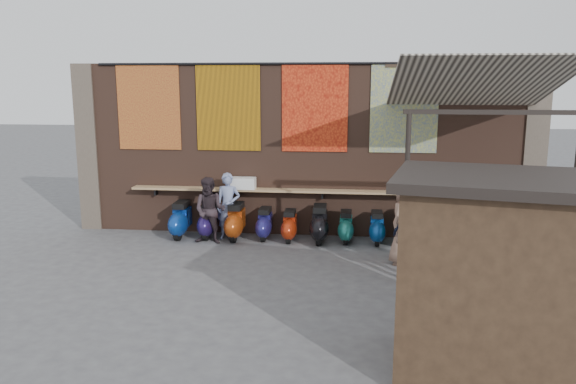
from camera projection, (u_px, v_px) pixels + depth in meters
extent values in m
plane|color=#474749|center=(290.00, 269.00, 10.92)|extent=(70.00, 70.00, 0.00)
cube|color=brown|center=(302.00, 150.00, 13.17)|extent=(10.00, 0.40, 4.00)
cube|color=#4C4238|center=(91.00, 147.00, 13.72)|extent=(0.50, 0.50, 4.00)
cube|color=#4C4238|center=(532.00, 153.00, 12.61)|extent=(0.50, 0.50, 4.00)
cube|color=#9E7A51|center=(301.00, 191.00, 12.98)|extent=(8.00, 0.32, 0.05)
cube|color=white|center=(243.00, 183.00, 13.06)|extent=(0.57, 0.30, 0.26)
cube|color=maroon|center=(149.00, 107.00, 13.14)|extent=(1.50, 0.02, 2.00)
cube|color=orange|center=(228.00, 107.00, 12.94)|extent=(1.50, 0.02, 2.00)
cube|color=red|center=(315.00, 108.00, 12.73)|extent=(1.50, 0.02, 2.00)
cube|color=#2B44A1|center=(404.00, 108.00, 12.51)|extent=(1.50, 0.02, 2.00)
cylinder|color=black|center=(302.00, 64.00, 12.56)|extent=(9.50, 0.06, 0.06)
imported|color=#7986B0|center=(228.00, 206.00, 12.90)|extent=(0.56, 0.37, 1.54)
imported|color=#2D2328|center=(210.00, 211.00, 12.53)|extent=(0.76, 0.60, 1.50)
imported|color=black|center=(424.00, 232.00, 10.02)|extent=(1.14, 0.57, 1.87)
imported|color=slate|center=(472.00, 236.00, 10.16)|extent=(1.22, 0.96, 1.65)
imported|color=#7D5F50|center=(406.00, 223.00, 11.03)|extent=(0.97, 0.99, 1.71)
cube|color=black|center=(496.00, 282.00, 6.79)|extent=(2.50, 2.07, 2.39)
cube|color=black|center=(504.00, 180.00, 6.54)|extent=(2.81, 2.37, 0.12)
cube|color=gold|center=(497.00, 223.00, 7.48)|extent=(1.18, 0.28, 0.50)
cube|color=#473321|center=(492.00, 284.00, 7.65)|extent=(1.81, 0.47, 0.06)
cube|color=beige|center=(477.00, 83.00, 10.74)|extent=(3.20, 3.28, 0.97)
cube|color=#33261C|center=(462.00, 64.00, 12.21)|extent=(3.30, 0.08, 0.12)
cube|color=black|center=(495.00, 112.00, 9.37)|extent=(3.00, 0.08, 0.08)
cylinder|color=black|center=(406.00, 200.00, 9.81)|extent=(0.09, 0.09, 3.10)
cylinder|color=black|center=(573.00, 203.00, 9.51)|extent=(0.09, 0.09, 3.10)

